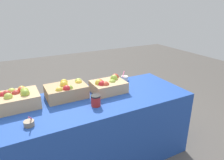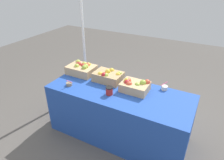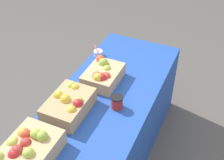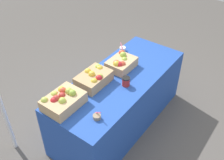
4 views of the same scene
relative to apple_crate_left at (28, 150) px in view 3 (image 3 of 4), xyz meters
The scene contains 7 objects.
ground_plane 1.11m from the apple_crate_left, 14.93° to the right, with size 10.00×10.00×0.00m, color #56514C.
table 0.88m from the apple_crate_left, 14.93° to the right, with size 1.90×0.76×0.74m, color #234CAD.
apple_crate_left is the anchor object (origin of this frame).
apple_crate_middle 0.47m from the apple_crate_left, ahead, with size 0.40×0.27×0.17m.
apple_crate_right 0.91m from the apple_crate_left, ahead, with size 0.35×0.27×0.16m.
sample_bowl_mid 1.24m from the apple_crate_left, ahead, with size 0.09×0.09×0.10m.
coffee_cup 0.74m from the apple_crate_left, 26.85° to the right, with size 0.09×0.09×0.11m.
Camera 3 is at (-1.59, -0.77, 2.32)m, focal length 47.37 mm.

